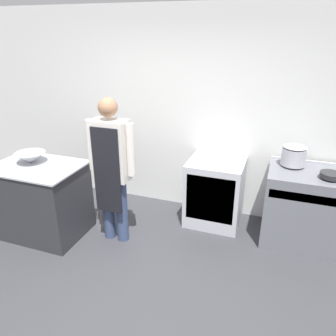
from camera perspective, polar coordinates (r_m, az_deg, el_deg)
ground_plane at (r=3.36m, az=-7.74°, el=-22.63°), size 14.00×14.00×0.00m
wall_back at (r=4.43m, az=3.80°, el=9.35°), size 8.00×0.05×2.70m
prep_counter at (r=4.33m, az=-21.13°, el=-5.19°), size 1.05×0.76×0.91m
stove at (r=4.21m, az=22.70°, el=-6.35°), size 0.91×0.69×0.93m
fridge_unit at (r=4.32m, az=8.11°, el=-4.22°), size 0.70×0.61×0.86m
person_cook at (r=3.75m, az=-9.81°, el=0.54°), size 0.58×0.24×1.74m
mixing_bowl at (r=4.24m, az=-22.84°, el=1.66°), size 0.36×0.36×0.13m
small_bowl at (r=4.33m, az=-22.51°, el=1.85°), size 0.23×0.23×0.09m
stock_pot at (r=4.07m, az=21.07°, el=2.16°), size 0.27×0.27×0.24m
saute_pan at (r=3.91m, az=26.47°, el=-1.10°), size 0.22×0.22×0.05m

